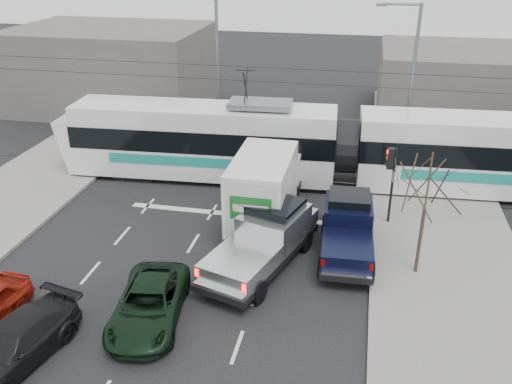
% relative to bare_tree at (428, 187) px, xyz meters
% --- Properties ---
extents(ground, '(120.00, 120.00, 0.00)m').
position_rel_bare_tree_xyz_m(ground, '(-7.60, -2.50, -3.79)').
color(ground, black).
rests_on(ground, ground).
extents(sidewalk_right, '(6.00, 60.00, 0.15)m').
position_rel_bare_tree_xyz_m(sidewalk_right, '(1.40, -2.50, -3.72)').
color(sidewalk_right, gray).
rests_on(sidewalk_right, ground).
extents(rails, '(60.00, 1.60, 0.03)m').
position_rel_bare_tree_xyz_m(rails, '(-7.60, 7.50, -3.78)').
color(rails, '#33302D').
rests_on(rails, ground).
extents(building_left, '(14.00, 10.00, 6.00)m').
position_rel_bare_tree_xyz_m(building_left, '(-21.60, 19.50, -0.79)').
color(building_left, '#635E5A').
rests_on(building_left, ground).
extents(building_right, '(12.00, 10.00, 5.00)m').
position_rel_bare_tree_xyz_m(building_right, '(4.40, 21.50, -1.29)').
color(building_right, '#635E5A').
rests_on(building_right, ground).
extents(bare_tree, '(2.40, 2.40, 5.00)m').
position_rel_bare_tree_xyz_m(bare_tree, '(0.00, 0.00, 0.00)').
color(bare_tree, '#47382B').
rests_on(bare_tree, ground).
extents(traffic_signal, '(0.44, 0.44, 3.60)m').
position_rel_bare_tree_xyz_m(traffic_signal, '(-1.13, 4.00, -1.05)').
color(traffic_signal, black).
rests_on(traffic_signal, ground).
extents(street_lamp_near, '(2.38, 0.25, 9.00)m').
position_rel_bare_tree_xyz_m(street_lamp_near, '(-0.29, 11.50, 1.32)').
color(street_lamp_near, slate).
rests_on(street_lamp_near, ground).
extents(street_lamp_far, '(2.38, 0.25, 9.00)m').
position_rel_bare_tree_xyz_m(street_lamp_far, '(-11.79, 13.50, 1.32)').
color(street_lamp_far, slate).
rests_on(street_lamp_far, ground).
extents(catenary, '(60.00, 0.20, 7.00)m').
position_rel_bare_tree_xyz_m(catenary, '(-7.60, 7.50, 0.09)').
color(catenary, black).
rests_on(catenary, ground).
extents(tram, '(29.36, 4.60, 5.97)m').
position_rel_bare_tree_xyz_m(tram, '(-3.30, 8.04, -1.67)').
color(tram, white).
rests_on(tram, ground).
extents(silver_pickup, '(4.05, 6.87, 2.36)m').
position_rel_bare_tree_xyz_m(silver_pickup, '(-5.94, -0.34, -2.62)').
color(silver_pickup, black).
rests_on(silver_pickup, ground).
extents(box_truck, '(2.45, 7.05, 3.52)m').
position_rel_bare_tree_xyz_m(box_truck, '(-6.59, 2.90, -2.05)').
color(box_truck, black).
rests_on(box_truck, ground).
extents(navy_pickup, '(2.35, 5.58, 2.31)m').
position_rel_bare_tree_xyz_m(navy_pickup, '(-2.78, 1.22, -2.65)').
color(navy_pickup, black).
rests_on(navy_pickup, ground).
extents(green_car, '(2.87, 5.03, 1.32)m').
position_rel_bare_tree_xyz_m(green_car, '(-9.18, -4.76, -3.13)').
color(green_car, black).
rests_on(green_car, ground).
extents(dark_car, '(2.86, 5.00, 1.37)m').
position_rel_bare_tree_xyz_m(dark_car, '(-12.49, -7.52, -3.11)').
color(dark_car, black).
rests_on(dark_car, ground).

